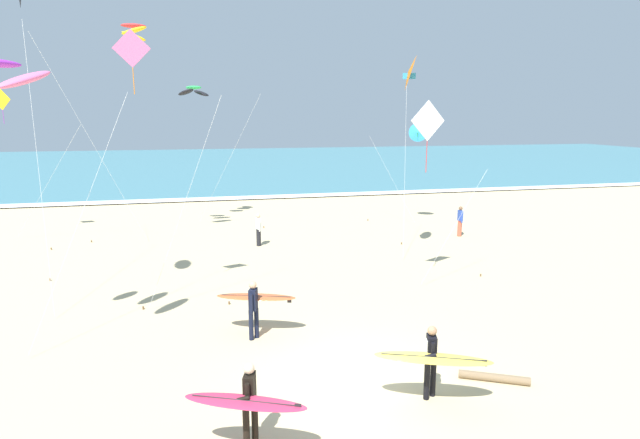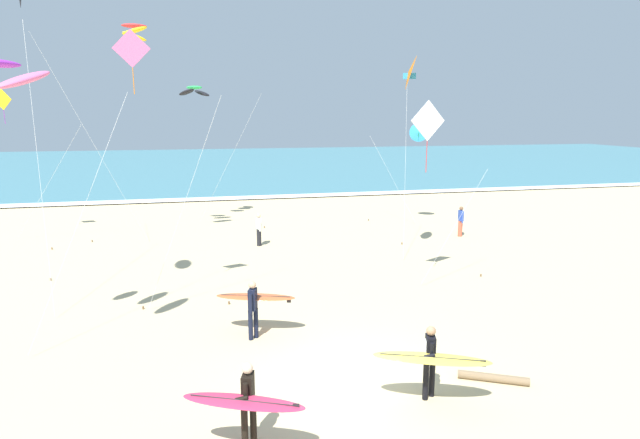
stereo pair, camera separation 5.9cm
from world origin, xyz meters
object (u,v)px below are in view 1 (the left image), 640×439
Objects in this scene: kite_arc_emerald_high at (194,91)px; bystander_blue_top at (460,221)px; surfer_lead at (432,358)px; kite_diamond_ivory_distant at (429,125)px; kite_arc_scarlet_close at (134,32)px; surfer_third at (248,400)px; kite_delta_amber_mid at (409,73)px; surfer_trailing at (255,301)px; bystander_white_top at (258,229)px; kite_diamond_rose_near at (136,60)px; kite_delta_cobalt_far at (418,133)px; driftwood_log at (494,378)px; kite_diamond_golden_outer at (5,106)px.

bystander_blue_top is (13.30, -6.64, -6.76)m from kite_arc_emerald_high.
kite_diamond_ivory_distant reaches higher than surfer_lead.
kite_arc_scarlet_close is 6.54× the size of bystander_blue_top.
surfer_third is at bearing -78.95° from kite_arc_scarlet_close.
surfer_trailing is at bearing -137.89° from kite_delta_amber_mid.
surfer_trailing is 10.54m from bystander_white_top.
kite_diamond_rose_near reaches higher than surfer_third.
kite_delta_cobalt_far is (13.79, 10.81, -2.55)m from kite_diamond_rose_near.
driftwood_log is (-5.44, -17.47, -5.19)m from kite_delta_cobalt_far.
driftwood_log is at bearing 14.76° from surfer_lead.
bystander_blue_top reaches higher than driftwood_log.
kite_arc_emerald_high reaches higher than kite_delta_cobalt_far.
bystander_white_top is (11.81, -4.24, -5.86)m from kite_diamond_golden_outer.
kite_delta_cobalt_far is 12.86m from kite_arc_emerald_high.
surfer_lead is at bearing -47.78° from kite_diamond_rose_near.
kite_arc_scarlet_close is (-10.62, 9.38, 4.15)m from kite_diamond_ivory_distant.
kite_diamond_rose_near is 9.80m from kite_diamond_ivory_distant.
kite_arc_emerald_high is at bearing 95.24° from surfer_trailing.
kite_delta_amber_mid is 1.15× the size of kite_diamond_golden_outer.
kite_diamond_golden_outer is 13.84m from bystander_white_top.
driftwood_log is (-1.86, -10.33, -7.83)m from kite_delta_amber_mid.
kite_delta_amber_mid is at bearing -141.59° from bystander_blue_top.
surfer_lead is at bearing -112.14° from kite_delta_cobalt_far.
kite_arc_emerald_high is 1.17× the size of kite_diamond_ivory_distant.
kite_delta_amber_mid is 1.10× the size of kite_arc_emerald_high.
bystander_blue_top is (5.23, 7.07, -5.09)m from kite_diamond_ivory_distant.
bystander_blue_top is (14.83, 7.33, -7.02)m from kite_diamond_rose_near.
surfer_trailing is at bearing -84.76° from kite_arc_emerald_high.
kite_diamond_rose_near is 5.49× the size of bystander_blue_top.
kite_diamond_rose_near reaches higher than bystander_blue_top.
kite_diamond_rose_near is (-2.42, 7.95, 6.79)m from surfer_third.
kite_diamond_ivory_distant is at bearing -100.06° from kite_delta_amber_mid.
bystander_blue_top is at bearing 60.05° from surfer_lead.
surfer_third is at bearing -87.71° from kite_arc_emerald_high.
surfer_trailing reaches higher than driftwood_log.
bystander_blue_top is (4.63, 3.67, -7.12)m from kite_delta_amber_mid.
kite_arc_scarlet_close is (-3.43, 17.59, 9.00)m from surfer_third.
kite_diamond_ivory_distant reaches higher than bystander_white_top.
kite_diamond_golden_outer is at bearing 126.22° from surfer_lead.
kite_arc_scarlet_close reaches higher than driftwood_log.
bystander_white_top is (4.33, 7.68, -7.02)m from kite_diamond_rose_near.
driftwood_log is at bearing -100.26° from kite_diamond_ivory_distant.
surfer_trailing is 1.50× the size of bystander_blue_top.
bystander_white_top is at bearing -19.75° from kite_diamond_golden_outer.
surfer_third is 22.90m from kite_arc_emerald_high.
bystander_white_top is (2.79, -6.30, -6.76)m from kite_arc_emerald_high.
kite_arc_emerald_high is (-0.88, 21.93, 6.53)m from surfer_third.
surfer_trailing is 0.30× the size of kite_arc_emerald_high.
kite_delta_cobalt_far reaches higher than surfer_lead.
kite_delta_cobalt_far is 21.35m from kite_diamond_golden_outer.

